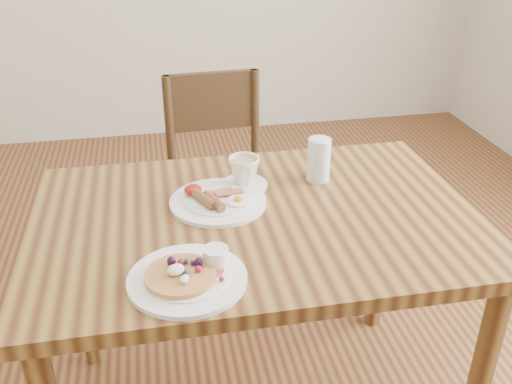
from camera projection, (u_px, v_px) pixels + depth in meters
dining_table at (256, 245)px, 1.59m from camera, size 1.20×0.80×0.75m
chair_far at (220, 174)px, 2.34m from camera, size 0.44×0.44×0.88m
pancake_plate at (189, 275)px, 1.28m from camera, size 0.27×0.27×0.06m
breakfast_plate at (216, 200)px, 1.59m from camera, size 0.27×0.27×0.04m
teacup_saucer at (244, 173)px, 1.67m from camera, size 0.14×0.14×0.09m
water_glass at (319, 160)px, 1.70m from camera, size 0.07×0.07×0.13m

